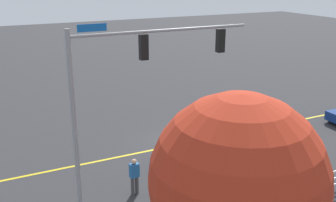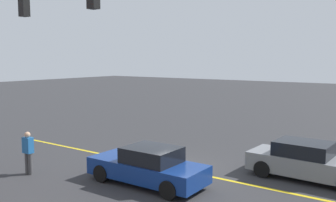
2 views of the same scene
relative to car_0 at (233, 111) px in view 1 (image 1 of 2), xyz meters
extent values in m
plane|color=#2D2D30|center=(4.87, 1.84, -0.68)|extent=(120.00, 120.00, 0.00)
cube|color=gold|center=(0.87, 1.84, -0.68)|extent=(28.00, 0.16, 0.01)
cylinder|color=gray|center=(11.57, 5.87, 3.03)|extent=(0.20, 0.20, 7.43)
cylinder|color=gray|center=(7.74, 5.87, 6.45)|extent=(7.68, 0.12, 0.12)
cube|color=#0C59B2|center=(10.67, 5.89, 6.73)|extent=(1.10, 0.03, 0.28)
cube|color=black|center=(8.65, 5.87, 5.85)|extent=(0.32, 0.28, 1.00)
sphere|color=red|center=(8.65, 5.72, 6.17)|extent=(0.17, 0.17, 0.17)
sphere|color=orange|center=(8.65, 5.72, 5.85)|extent=(0.17, 0.17, 0.17)
sphere|color=#148C19|center=(8.65, 5.72, 5.53)|extent=(0.17, 0.17, 0.17)
cube|color=black|center=(5.07, 5.87, 5.85)|extent=(0.32, 0.28, 1.00)
sphere|color=red|center=(5.07, 5.72, 6.17)|extent=(0.17, 0.17, 0.17)
sphere|color=orange|center=(5.07, 5.72, 5.85)|extent=(0.17, 0.17, 0.17)
sphere|color=#148C19|center=(5.07, 5.72, 5.53)|extent=(0.17, 0.17, 0.17)
cube|color=slate|center=(-0.05, 0.00, -0.12)|extent=(4.46, 1.89, 0.68)
cube|color=black|center=(0.17, -0.01, 0.48)|extent=(2.04, 1.62, 0.52)
cylinder|color=black|center=(-1.57, -0.73, -0.36)|extent=(0.65, 0.25, 0.64)
cylinder|color=black|center=(-1.51, 0.86, -0.36)|extent=(0.65, 0.25, 0.64)
cylinder|color=black|center=(1.41, -0.85, -0.36)|extent=(0.65, 0.25, 0.64)
cylinder|color=black|center=(1.47, 0.73, -0.36)|extent=(0.65, 0.25, 0.64)
cylinder|color=black|center=(-5.85, 2.91, -0.36)|extent=(0.65, 0.24, 0.64)
cube|color=navy|center=(4.61, 3.87, -0.15)|extent=(4.43, 1.74, 0.63)
cube|color=black|center=(4.39, 3.87, 0.43)|extent=(1.89, 1.55, 0.54)
cylinder|color=black|center=(6.10, 4.68, -0.36)|extent=(0.64, 0.22, 0.64)
cylinder|color=black|center=(6.12, 3.09, -0.36)|extent=(0.64, 0.22, 0.64)
cylinder|color=black|center=(3.10, 4.66, -0.36)|extent=(0.64, 0.22, 0.64)
cylinder|color=black|center=(3.11, 3.07, -0.36)|extent=(0.64, 0.22, 0.64)
cylinder|color=#3F3F42|center=(9.01, 5.66, -0.26)|extent=(0.16, 0.16, 0.85)
cylinder|color=#3F3F42|center=(9.21, 5.67, -0.26)|extent=(0.16, 0.16, 0.85)
cube|color=#1E5999|center=(9.11, 5.66, 0.48)|extent=(0.41, 0.28, 0.62)
sphere|color=tan|center=(9.11, 5.66, 0.90)|extent=(0.22, 0.22, 0.22)
cube|color=white|center=(3.31, 9.31, -0.11)|extent=(0.10, 0.10, 1.15)
cube|color=white|center=(1.87, 9.31, 0.27)|extent=(26.00, 0.06, 0.09)
cube|color=white|center=(1.87, 9.31, -0.08)|extent=(26.00, 0.06, 0.09)
cube|color=white|center=(1.87, 9.31, -0.40)|extent=(26.00, 0.06, 0.09)
sphere|color=#B22D19|center=(8.90, 12.71, 3.47)|extent=(4.73, 4.73, 4.73)
camera|label=1|loc=(14.65, 20.30, 8.68)|focal=42.87mm
camera|label=2|loc=(-3.49, 14.03, 3.83)|focal=39.51mm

